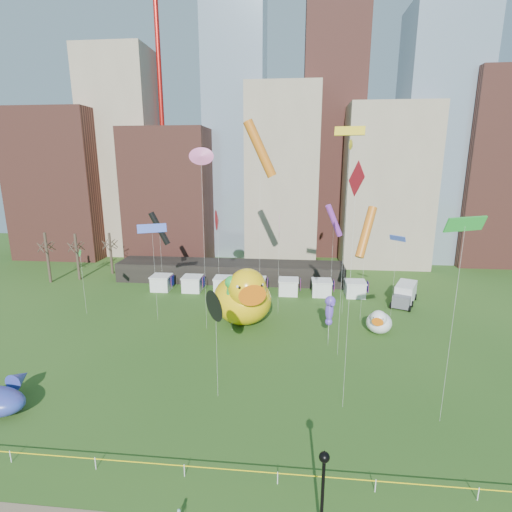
# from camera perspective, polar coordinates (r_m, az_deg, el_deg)

# --- Properties ---
(ground) EXTENTS (160.00, 160.00, 0.00)m
(ground) POSITION_cam_1_polar(r_m,az_deg,el_deg) (29.00, -10.52, -29.43)
(ground) COLOR #264F18
(ground) RESTS_ON ground
(skyline) EXTENTS (101.00, 23.00, 68.00)m
(skyline) POSITION_cam_1_polar(r_m,az_deg,el_deg) (81.35, 2.73, 14.96)
(skyline) COLOR brown
(skyline) RESTS_ON ground
(crane_left) EXTENTS (23.00, 1.00, 76.00)m
(crane_left) POSITION_cam_1_polar(r_m,az_deg,el_deg) (92.68, -13.90, 30.46)
(crane_left) COLOR red
(crane_left) RESTS_ON ground
(crane_right) EXTENTS (23.00, 1.00, 76.00)m
(crane_right) POSITION_cam_1_polar(r_m,az_deg,el_deg) (91.68, 24.18, 29.93)
(crane_right) COLOR red
(crane_right) RESTS_ON ground
(pavilion) EXTENTS (38.00, 6.00, 3.20)m
(pavilion) POSITION_cam_1_polar(r_m,az_deg,el_deg) (65.62, -3.83, -2.30)
(pavilion) COLOR black
(pavilion) RESTS_ON ground
(vendor_tents) EXTENTS (33.24, 2.80, 2.40)m
(vendor_tents) POSITION_cam_1_polar(r_m,az_deg,el_deg) (59.44, 0.01, -4.50)
(vendor_tents) COLOR white
(vendor_tents) RESTS_ON ground
(bare_trees) EXTENTS (8.44, 6.44, 8.50)m
(bare_trees) POSITION_cam_1_polar(r_m,az_deg,el_deg) (72.72, -24.85, -0.01)
(bare_trees) COLOR #382B21
(bare_trees) RESTS_ON ground
(caution_tape) EXTENTS (50.00, 0.06, 0.90)m
(caution_tape) POSITION_cam_1_polar(r_m,az_deg,el_deg) (28.54, -10.59, -28.43)
(caution_tape) COLOR white
(caution_tape) RESTS_ON ground
(big_duck) EXTENTS (9.81, 10.95, 7.66)m
(big_duck) POSITION_cam_1_polar(r_m,az_deg,el_deg) (47.84, -1.92, -6.06)
(big_duck) COLOR yellow
(big_duck) RESTS_ON ground
(small_duck) EXTENTS (3.86, 4.43, 3.12)m
(small_duck) POSITION_cam_1_polar(r_m,az_deg,el_deg) (48.18, 17.75, -9.25)
(small_duck) COLOR white
(small_duck) RESTS_ON ground
(seahorse_green) EXTENTS (2.09, 2.32, 6.86)m
(seahorse_green) POSITION_cam_1_polar(r_m,az_deg,el_deg) (45.49, -3.68, -5.30)
(seahorse_green) COLOR silver
(seahorse_green) RESTS_ON ground
(seahorse_purple) EXTENTS (1.41, 1.64, 5.26)m
(seahorse_purple) POSITION_cam_1_polar(r_m,az_deg,el_deg) (44.25, 10.85, -7.60)
(seahorse_purple) COLOR silver
(seahorse_purple) RESTS_ON ground
(lamppost) EXTENTS (0.57, 0.57, 5.43)m
(lamppost) POSITION_cam_1_polar(r_m,az_deg,el_deg) (23.68, 9.89, -30.40)
(lamppost) COLOR black
(lamppost) RESTS_ON footpath
(box_truck) EXTENTS (4.76, 6.90, 2.77)m
(box_truck) POSITION_cam_1_polar(r_m,az_deg,el_deg) (59.25, 21.19, -5.21)
(box_truck) COLOR silver
(box_truck) RESTS_ON ground
(kite_0) EXTENTS (0.77, 2.48, 19.87)m
(kite_0) POSITION_cam_1_polar(r_m,az_deg,el_deg) (28.93, 14.61, 10.17)
(kite_0) COLOR silver
(kite_0) RESTS_ON ground
(kite_1) EXTENTS (1.89, 0.32, 21.28)m
(kite_1) POSITION_cam_1_polar(r_m,az_deg,el_deg) (43.79, -8.15, 14.34)
(kite_1) COLOR silver
(kite_1) RESTS_ON ground
(kite_2) EXTENTS (3.06, 1.36, 12.79)m
(kite_2) POSITION_cam_1_polar(r_m,az_deg,el_deg) (58.10, -14.12, 3.97)
(kite_2) COLOR silver
(kite_2) RESTS_ON ground
(kite_3) EXTENTS (1.24, 1.73, 8.65)m
(kite_3) POSITION_cam_1_polar(r_m,az_deg,el_deg) (54.50, -24.64, 0.37)
(kite_3) COLOR silver
(kite_3) RESTS_ON ground
(kite_4) EXTENTS (2.76, 1.00, 22.91)m
(kite_4) POSITION_cam_1_polar(r_m,az_deg,el_deg) (37.87, 13.70, 17.22)
(kite_4) COLOR silver
(kite_4) RESTS_ON ground
(kite_5) EXTENTS (1.74, 1.81, 10.76)m
(kite_5) POSITION_cam_1_polar(r_m,az_deg,el_deg) (51.50, 20.22, 2.40)
(kite_5) COLOR silver
(kite_5) RESTS_ON ground
(kite_6) EXTENTS (4.08, 1.27, 24.71)m
(kite_6) POSITION_cam_1_polar(r_m,az_deg,el_deg) (47.92, 0.60, 15.58)
(kite_6) COLOR silver
(kite_6) RESTS_ON ground
(kite_7) EXTENTS (2.08, 1.24, 15.61)m
(kite_7) POSITION_cam_1_polar(r_m,az_deg,el_deg) (40.25, 11.47, 5.13)
(kite_7) COLOR silver
(kite_7) RESTS_ON ground
(kite_8) EXTENTS (1.11, 2.69, 13.58)m
(kite_8) POSITION_cam_1_polar(r_m,az_deg,el_deg) (51.44, -5.72, 5.30)
(kite_8) COLOR silver
(kite_8) RESTS_ON ground
(kite_9) EXTENTS (0.19, 3.35, 13.29)m
(kite_9) POSITION_cam_1_polar(r_m,az_deg,el_deg) (49.15, 3.45, 4.11)
(kite_9) COLOR silver
(kite_9) RESTS_ON ground
(kite_10) EXTENTS (1.61, 2.21, 9.56)m
(kite_10) POSITION_cam_1_polar(r_m,az_deg,el_deg) (31.82, -6.02, -7.32)
(kite_10) COLOR silver
(kite_10) RESTS_ON ground
(kite_11) EXTENTS (3.29, 1.90, 16.12)m
(kite_11) POSITION_cam_1_polar(r_m,az_deg,el_deg) (30.15, 28.60, 4.05)
(kite_11) COLOR silver
(kite_11) RESTS_ON ground
(kite_12) EXTENTS (0.61, 1.22, 22.38)m
(kite_12) POSITION_cam_1_polar(r_m,az_deg,el_deg) (49.38, 13.95, 15.44)
(kite_12) COLOR silver
(kite_12) RESTS_ON ground
(kite_13) EXTENTS (3.33, 1.93, 12.43)m
(kite_13) POSITION_cam_1_polar(r_m,az_deg,el_deg) (48.45, -15.16, 3.93)
(kite_13) COLOR silver
(kite_13) RESTS_ON ground
(kite_14) EXTENTS (3.03, 3.57, 14.59)m
(kite_14) POSITION_cam_1_polar(r_m,az_deg,el_deg) (48.41, 15.99, 3.40)
(kite_14) COLOR silver
(kite_14) RESTS_ON ground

